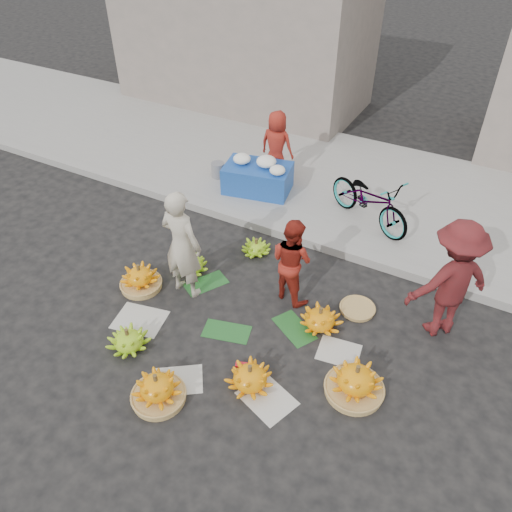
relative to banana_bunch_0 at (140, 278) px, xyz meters
The scene contains 23 objects.
ground 1.73m from the banana_bunch_0, ahead, with size 80.00×80.00×0.00m, color black.
curb 2.82m from the banana_bunch_0, 52.48° to the left, with size 40.00×0.25×0.15m, color gray.
sidewalk 4.67m from the banana_bunch_0, 68.39° to the left, with size 40.00×4.00×0.12m, color gray.
building_left 7.80m from the banana_bunch_0, 107.50° to the left, with size 6.00×3.00×4.00m, color gray.
newspaper_scatter 1.89m from the banana_bunch_0, 23.95° to the right, with size 3.20×1.80×0.00m, color beige, non-canonical shape.
banana_leaves 1.64m from the banana_bunch_0, ahead, with size 2.00×1.00×0.00m, color #1B5121, non-canonical shape.
banana_bunch_0 is the anchor object (origin of this frame).
banana_bunch_1 1.21m from the banana_bunch_0, 58.55° to the right, with size 0.55×0.55×0.34m.
banana_bunch_2 2.09m from the banana_bunch_0, 45.47° to the right, with size 0.74×0.74×0.45m.
banana_bunch_3 2.47m from the banana_bunch_0, 18.63° to the right, with size 0.67×0.67×0.37m.
banana_bunch_4 3.52m from the banana_bunch_0, ahead, with size 0.71×0.71×0.48m.
banana_bunch_5 2.76m from the banana_bunch_0, 11.29° to the left, with size 0.73×0.73×0.36m.
banana_bunch_6 0.81m from the banana_bunch_0, 56.08° to the left, with size 0.70×0.70×0.36m.
banana_bunch_7 1.94m from the banana_bunch_0, 53.98° to the left, with size 0.53×0.53×0.29m.
basket_spare 3.26m from the banana_bunch_0, 19.76° to the left, with size 0.49×0.49×0.06m, color #AA8347.
incense_stack 2.25m from the banana_bunch_0, 15.82° to the right, with size 0.24×0.08×0.10m, color red.
vendor_cream 0.98m from the banana_bunch_0, 22.98° to the left, with size 0.63×0.42×1.73m, color beige.
vendor_red 2.32m from the banana_bunch_0, 23.97° to the left, with size 0.66×0.51×1.35m, color #AC291A.
man_striped 4.40m from the banana_bunch_0, 17.35° to the left, with size 1.14×0.66×1.77m, color maroon.
flower_table 3.20m from the banana_bunch_0, 84.58° to the left, with size 1.36×1.00×0.72m.
grey_bucket 3.32m from the banana_bunch_0, 101.26° to the left, with size 0.26×0.26×0.30m, color slate.
flower_vendor 3.87m from the banana_bunch_0, 84.43° to the left, with size 0.67×0.43×1.36m, color #AC291A.
bicycle 4.03m from the banana_bunch_0, 51.75° to the left, with size 1.76×0.61×0.92m, color gray.
Camera 1 is at (2.52, -4.16, 5.14)m, focal length 35.00 mm.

